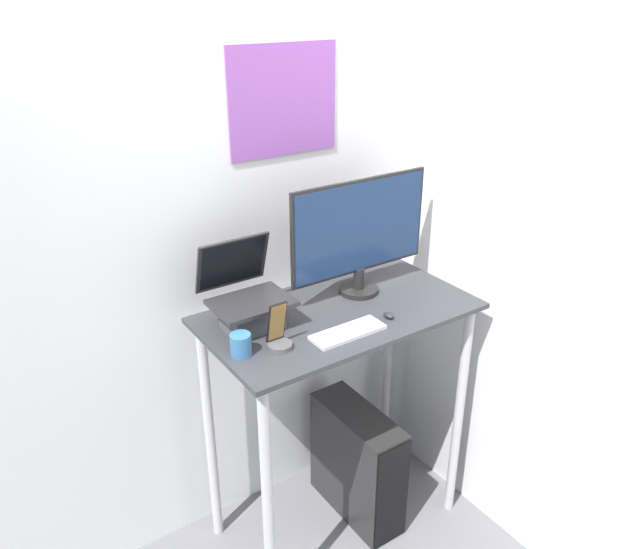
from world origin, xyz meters
name	(u,v)px	position (x,y,z in m)	size (l,w,h in m)	color
wall_back	(287,233)	(0.00, 0.67, 1.30)	(6.00, 0.06, 2.60)	silver
wall_side_right	(511,252)	(0.62, 0.00, 1.30)	(0.05, 6.00, 2.60)	silver
desk	(338,357)	(0.00, 0.29, 0.88)	(1.07, 0.59, 1.10)	#333338
laptop	(249,304)	(-0.34, 0.39, 1.19)	(0.29, 0.29, 0.32)	#4C4C51
monitor	(360,234)	(0.16, 0.38, 1.36)	(0.64, 0.16, 0.48)	black
keyboard	(348,332)	(-0.08, 0.13, 1.11)	(0.29, 0.10, 0.02)	silver
mouse	(389,315)	(0.12, 0.14, 1.11)	(0.03, 0.05, 0.02)	#262626
cell_phone	(279,336)	(-0.34, 0.19, 1.14)	(0.09, 0.09, 0.18)	#4C4C51
computer_tower	(357,463)	(0.12, 0.30, 0.27)	(0.19, 0.50, 0.55)	black
mug	(241,345)	(-0.47, 0.22, 1.14)	(0.07, 0.07, 0.08)	#336699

